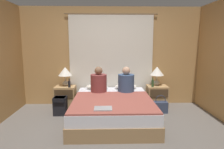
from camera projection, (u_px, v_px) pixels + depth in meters
ground_plane at (113, 132)px, 3.62m from camera, size 16.00×16.00×0.00m
wall_back at (111, 57)px, 5.17m from camera, size 4.64×0.06×2.50m
curtain_panel at (111, 60)px, 5.12m from camera, size 2.33×0.02×2.33m
bed at (112, 109)px, 4.19m from camera, size 1.62×2.09×0.46m
nightstand_left at (65, 97)px, 4.95m from camera, size 0.50×0.42×0.54m
nightstand_right at (157, 96)px, 5.01m from camera, size 0.50×0.42×0.54m
lamp_left at (65, 73)px, 4.92m from camera, size 0.34×0.34×0.47m
lamp_right at (157, 72)px, 4.98m from camera, size 0.34×0.34×0.47m
pillow_left at (97, 87)px, 4.97m from camera, size 0.55×0.31×0.12m
pillow_right at (126, 86)px, 4.99m from camera, size 0.55×0.31×0.12m
blanket_on_bed at (113, 101)px, 3.87m from camera, size 1.56×1.46×0.03m
person_left_in_bed at (99, 82)px, 4.58m from camera, size 0.37×0.37×0.61m
person_right_in_bed at (126, 82)px, 4.60m from camera, size 0.37×0.37×0.60m
beer_bottle_on_left_stand at (69, 84)px, 4.78m from camera, size 0.06×0.06×0.22m
beer_bottle_on_right_stand at (153, 83)px, 4.84m from camera, size 0.06×0.06×0.23m
laptop_on_bed at (103, 108)px, 3.38m from camera, size 0.30×0.24×0.02m
backpack_on_floor at (60, 105)px, 4.48m from camera, size 0.28×0.29×0.41m
handbag_on_floor at (160, 107)px, 4.62m from camera, size 0.32×0.17×0.42m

